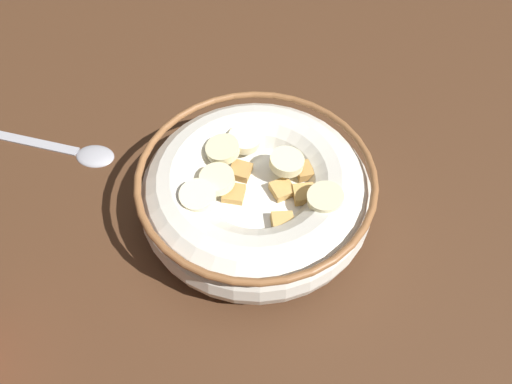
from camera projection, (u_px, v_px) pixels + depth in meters
ground_plane at (256, 218)px, 41.45cm from camera, size 97.38×97.38×2.00cm
cereal_bowl at (256, 191)px, 38.17cm from camera, size 19.34×19.34×6.21cm
spoon at (69, 149)px, 44.70cm from camera, size 15.16×9.37×0.80cm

